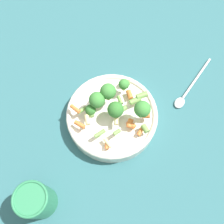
{
  "coord_description": "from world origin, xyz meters",
  "views": [
    {
      "loc": [
        -0.21,
        -0.15,
        0.66
      ],
      "look_at": [
        0.0,
        0.0,
        0.05
      ],
      "focal_mm": 42.0,
      "sensor_mm": 36.0,
      "label": 1
    }
  ],
  "objects": [
    {
      "name": "ground_plane",
      "position": [
        0.0,
        0.0,
        0.0
      ],
      "size": [
        3.0,
        3.0,
        0.0
      ],
      "primitive_type": "plane",
      "color": "#2D6066"
    },
    {
      "name": "cup",
      "position": [
        -0.27,
        0.01,
        0.05
      ],
      "size": [
        0.08,
        0.08,
        0.11
      ],
      "color": "#2D7F51",
      "rests_on": "ground_plane"
    },
    {
      "name": "bowl",
      "position": [
        0.0,
        0.0,
        0.02
      ],
      "size": [
        0.24,
        0.24,
        0.04
      ],
      "color": "silver",
      "rests_on": "ground_plane"
    },
    {
      "name": "spoon",
      "position": [
        0.19,
        -0.12,
        0.0
      ],
      "size": [
        0.2,
        0.03,
        0.01
      ],
      "rotation": [
        0.0,
        0.0,
        9.42
      ],
      "color": "silver",
      "rests_on": "ground_plane"
    },
    {
      "name": "pasta_salad",
      "position": [
        0.01,
        -0.0,
        0.08
      ],
      "size": [
        0.19,
        0.2,
        0.07
      ],
      "color": "#8CB766",
      "rests_on": "bowl"
    }
  ]
}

